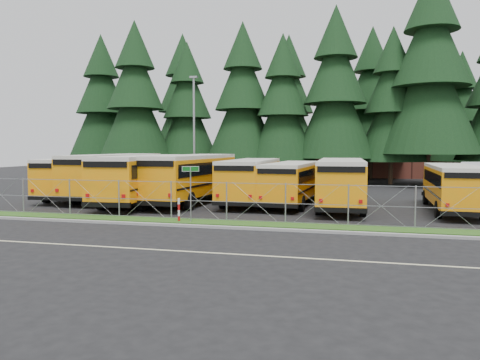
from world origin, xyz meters
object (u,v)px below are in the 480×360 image
striped_bollard (179,210)px  light_standard (194,128)px  bus_6 (341,184)px  bus_east (452,188)px  bus_0 (86,178)px  bus_5 (293,184)px  bus_2 (144,180)px  street_sign (191,182)px  bus_3 (193,179)px  bus_4 (252,181)px  bus_1 (117,177)px

striped_bollard → light_standard: 19.98m
bus_6 → bus_east: 6.30m
bus_0 → bus_5: (15.37, -0.29, -0.10)m
bus_2 → light_standard: 12.51m
bus_0 → striped_bollard: bus_0 is taller
street_sign → striped_bollard: street_sign is taller
bus_0 → bus_3: size_ratio=0.91×
bus_3 → striped_bollard: bearing=-72.0°
bus_2 → street_sign: bus_2 is taller
bus_2 → bus_4: 7.19m
bus_2 → bus_3: bus_3 is taller
bus_3 → bus_0: bearing=177.5°
bus_0 → bus_5: 15.37m
bus_2 → street_sign: (5.74, -6.69, 0.43)m
bus_3 → light_standard: light_standard is taller
bus_4 → bus_5: bearing=-7.3°
bus_3 → bus_6: 9.77m
bus_0 → bus_1: bearing=-2.7°
bus_east → bus_3: bearing=-179.6°
striped_bollard → bus_1: bearing=133.0°
bus_0 → bus_4: (12.55, 0.02, -0.02)m
bus_3 → striped_bollard: (2.06, -7.83, -1.02)m
bus_5 → bus_1: bearing=-178.5°
bus_2 → bus_east: bus_2 is taller
bus_5 → bus_east: (9.38, -1.06, -0.02)m
bus_1 → light_standard: (2.48, 9.65, 3.88)m
bus_east → street_sign: bearing=-148.9°
bus_4 → light_standard: bearing=126.7°
bus_2 → bus_6: size_ratio=1.07×
bus_1 → bus_3: bus_3 is taller
bus_4 → street_sign: bearing=-98.5°
bus_6 → striped_bollard: 10.76m
bus_3 → light_standard: (-3.71, 10.66, 3.88)m
bus_4 → street_sign: 8.89m
bus_6 → bus_5: bearing=160.9°
striped_bollard → light_standard: light_standard is taller
bus_0 → bus_2: 6.04m
street_sign → light_standard: light_standard is taller
bus_6 → bus_east: size_ratio=1.10×
bus_4 → striped_bollard: bus_4 is taller
striped_bollard → light_standard: bearing=107.3°
bus_6 → street_sign: (-7.05, -7.52, 0.53)m
bus_0 → street_sign: size_ratio=4.02×
bus_4 → bus_0: bearing=179.0°
bus_5 → bus_2: bearing=-166.2°
bus_6 → bus_east: (6.30, -0.09, -0.14)m
bus_1 → bus_2: 3.86m
bus_2 → bus_4: bearing=12.7°
bus_2 → light_standard: light_standard is taller
bus_0 → bus_east: 24.79m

